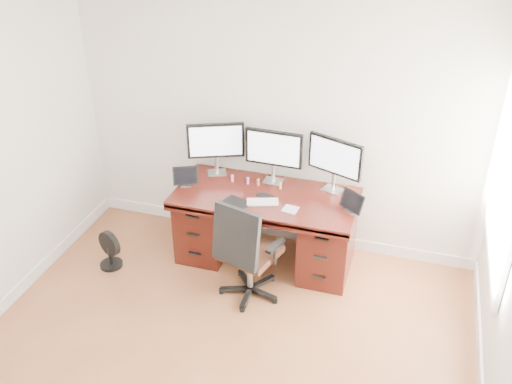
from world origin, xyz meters
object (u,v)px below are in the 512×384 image
(floor_fan, at_px, (109,250))
(monitor_center, at_px, (274,150))
(office_chair, at_px, (247,266))
(desk, at_px, (266,224))
(keyboard, at_px, (263,202))

(floor_fan, xyz_separation_m, monitor_center, (1.41, 0.80, 0.90))
(office_chair, bearing_deg, monitor_center, 105.79)
(desk, height_order, floor_fan, desk)
(desk, height_order, office_chair, office_chair)
(desk, xyz_separation_m, keyboard, (0.01, -0.17, 0.36))
(office_chair, relative_size, keyboard, 3.50)
(floor_fan, relative_size, monitor_center, 0.69)
(office_chair, height_order, keyboard, office_chair)
(floor_fan, height_order, monitor_center, monitor_center)
(desk, distance_m, monitor_center, 0.72)
(desk, height_order, keyboard, keyboard)
(floor_fan, height_order, keyboard, keyboard)
(office_chair, xyz_separation_m, keyboard, (0.02, 0.41, 0.43))
(desk, distance_m, floor_fan, 1.53)
(desk, bearing_deg, monitor_center, 90.01)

